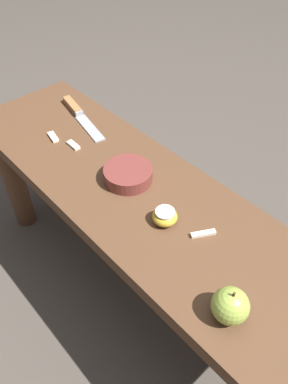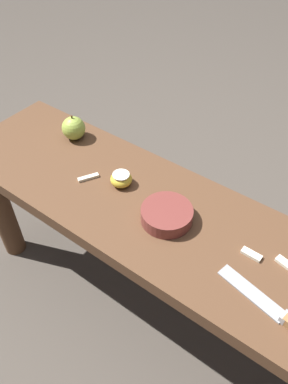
% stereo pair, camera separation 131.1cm
% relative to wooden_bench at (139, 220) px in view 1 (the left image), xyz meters
% --- Properties ---
extents(ground_plane, '(8.00, 8.00, 0.00)m').
position_rel_wooden_bench_xyz_m(ground_plane, '(0.00, 0.00, -0.38)').
color(ground_plane, '#4C443D').
extents(wooden_bench, '(1.23, 0.36, 0.48)m').
position_rel_wooden_bench_xyz_m(wooden_bench, '(0.00, 0.00, 0.00)').
color(wooden_bench, brown).
rests_on(wooden_bench, ground_plane).
extents(knife, '(0.26, 0.08, 0.02)m').
position_rel_wooden_bench_xyz_m(knife, '(-0.40, 0.09, 0.12)').
color(knife, '#9EA0A5').
rests_on(knife, wooden_bench).
extents(apple_whole, '(0.07, 0.07, 0.08)m').
position_rel_wooden_bench_xyz_m(apple_whole, '(0.36, -0.10, 0.14)').
color(apple_whole, '#9EB747').
rests_on(apple_whole, wooden_bench).
extents(apple_cut, '(0.06, 0.06, 0.04)m').
position_rel_wooden_bench_xyz_m(apple_cut, '(0.12, -0.02, 0.13)').
color(apple_cut, gold).
rests_on(apple_cut, wooden_bench).
extents(apple_slice_near_knife, '(0.05, 0.03, 0.01)m').
position_rel_wooden_bench_xyz_m(apple_slice_near_knife, '(-0.34, -0.04, 0.11)').
color(apple_slice_near_knife, white).
rests_on(apple_slice_near_knife, wooden_bench).
extents(apple_slice_center, '(0.04, 0.06, 0.01)m').
position_rel_wooden_bench_xyz_m(apple_slice_center, '(0.20, 0.02, 0.11)').
color(apple_slice_center, white).
rests_on(apple_slice_center, wooden_bench).
extents(apple_slice_near_bowl, '(0.05, 0.02, 0.01)m').
position_rel_wooden_bench_xyz_m(apple_slice_near_bowl, '(-0.27, -0.01, 0.11)').
color(apple_slice_near_bowl, white).
rests_on(apple_slice_near_bowl, wooden_bench).
extents(bowl, '(0.13, 0.13, 0.04)m').
position_rel_wooden_bench_xyz_m(bowl, '(-0.05, 0.01, 0.13)').
color(bowl, brown).
rests_on(bowl, wooden_bench).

